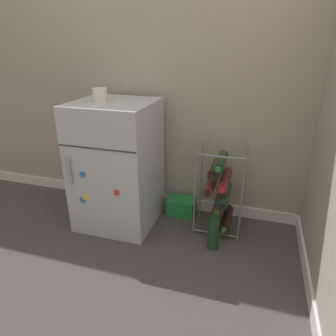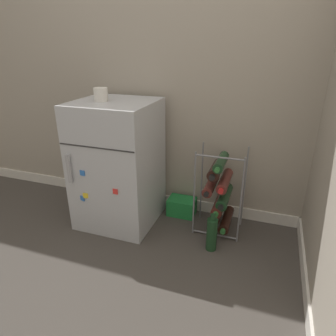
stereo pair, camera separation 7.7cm
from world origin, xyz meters
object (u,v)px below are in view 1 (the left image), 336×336
Objects in this scene: fridge_top_cup at (100,95)px; loose_bottle_floor at (213,233)px; wine_rack at (220,192)px; mini_fridge at (117,165)px; soda_box at (181,206)px.

loose_bottle_floor is (0.82, -0.12, -0.85)m from fridge_top_cup.
fridge_top_cup is at bearing -171.18° from wine_rack.
mini_fridge is 0.84m from loose_bottle_floor.
soda_box is at bearing 25.42° from fridge_top_cup.
fridge_top_cup is (-0.82, -0.13, 0.66)m from wine_rack.
fridge_top_cup reaches higher than loose_bottle_floor.
fridge_top_cup is 1.19m from loose_bottle_floor.
soda_box is 1.06m from fridge_top_cup.
wine_rack is at bearing 90.07° from loose_bottle_floor.
soda_box is 0.48m from loose_bottle_floor.
fridge_top_cup is at bearing 171.73° from loose_bottle_floor.
loose_bottle_floor is at bearing -89.93° from wine_rack.
mini_fridge reaches higher than loose_bottle_floor.
wine_rack is 0.31m from loose_bottle_floor.
mini_fridge is at bearing 22.94° from fridge_top_cup.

